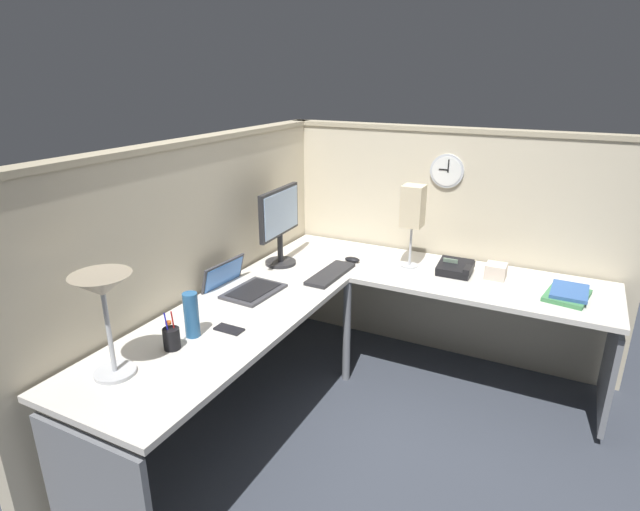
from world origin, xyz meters
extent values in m
plane|color=#383D47|center=(0.00, 0.00, 0.00)|extent=(6.80, 6.80, 0.00)
cube|color=beige|center=(-0.36, 0.87, 0.78)|extent=(2.57, 0.10, 1.55)
cube|color=tan|center=(-0.36, 0.87, 1.56)|extent=(2.57, 0.12, 0.03)
cube|color=beige|center=(0.87, -0.27, 0.78)|extent=(0.10, 2.37, 1.55)
cube|color=tan|center=(0.87, -0.27, 1.56)|extent=(0.12, 2.37, 0.03)
cube|color=beige|center=(-0.38, 0.47, 0.71)|extent=(2.35, 0.66, 0.03)
cube|color=beige|center=(0.47, -0.60, 0.71)|extent=(0.66, 1.49, 0.03)
cylinder|color=slate|center=(0.16, 0.16, 0.35)|extent=(0.05, 0.05, 0.70)
cube|color=slate|center=(-1.53, 0.47, 0.35)|extent=(0.03, 0.58, 0.60)
cube|color=slate|center=(0.47, -1.33, 0.35)|extent=(0.58, 0.03, 0.60)
cylinder|color=#232326|center=(0.16, 0.64, 0.74)|extent=(0.20, 0.20, 0.02)
cylinder|color=#232326|center=(0.16, 0.64, 0.84)|extent=(0.04, 0.04, 0.20)
cube|color=#232326|center=(0.16, 0.64, 1.08)|extent=(0.46, 0.05, 0.30)
cube|color=#99B2D1|center=(0.16, 0.62, 1.08)|extent=(0.42, 0.03, 0.26)
cube|color=#38383D|center=(-0.31, 0.54, 0.74)|extent=(0.35, 0.26, 0.02)
cube|color=black|center=(-0.31, 0.54, 0.75)|extent=(0.30, 0.20, 0.00)
cube|color=#38383D|center=(-0.30, 0.76, 0.77)|extent=(0.34, 0.09, 0.22)
cube|color=#4C84D8|center=(-0.30, 0.75, 0.77)|extent=(0.31, 0.07, 0.18)
cube|color=#232326|center=(0.12, 0.26, 0.74)|extent=(0.43, 0.15, 0.02)
ellipsoid|color=black|center=(0.40, 0.24, 0.75)|extent=(0.06, 0.10, 0.03)
cylinder|color=#B7BABF|center=(-1.27, 0.58, 0.74)|extent=(0.17, 0.17, 0.02)
cylinder|color=#B7BABF|center=(-1.27, 0.58, 0.93)|extent=(0.02, 0.02, 0.38)
cone|color=gray|center=(-1.27, 0.58, 1.13)|extent=(0.24, 0.24, 0.09)
cylinder|color=black|center=(-1.00, 0.51, 0.78)|extent=(0.08, 0.08, 0.10)
cylinder|color=#1E1EB2|center=(-1.01, 0.52, 0.84)|extent=(0.01, 0.02, 0.13)
cylinder|color=#B21E1E|center=(-0.98, 0.51, 0.84)|extent=(0.01, 0.02, 0.13)
cylinder|color=#D8591E|center=(-0.99, 0.53, 0.85)|extent=(0.03, 0.03, 0.01)
cube|color=black|center=(-0.74, 0.39, 0.73)|extent=(0.07, 0.14, 0.01)
cylinder|color=#26598C|center=(-0.86, 0.51, 0.84)|extent=(0.07, 0.07, 0.22)
cube|color=black|center=(0.49, -0.41, 0.77)|extent=(0.19, 0.20, 0.10)
cube|color=#8CA58C|center=(0.49, -0.38, 0.80)|extent=(0.01, 0.09, 0.04)
cube|color=black|center=(0.50, -0.50, 0.79)|extent=(0.19, 0.04, 0.04)
cube|color=#3F7F4C|center=(0.42, -1.05, 0.74)|extent=(0.31, 0.25, 0.02)
cube|color=#335999|center=(0.44, -1.06, 0.76)|extent=(0.26, 0.20, 0.02)
cylinder|color=#B7BABF|center=(0.50, -0.12, 0.74)|extent=(0.11, 0.11, 0.01)
cylinder|color=#B7BABF|center=(0.50, -0.12, 0.87)|extent=(0.02, 0.02, 0.27)
cube|color=beige|center=(0.50, -0.12, 1.13)|extent=(0.13, 0.13, 0.26)
cube|color=beige|center=(0.54, -0.65, 0.78)|extent=(0.12, 0.12, 0.09)
cylinder|color=#B7BABF|center=(0.82, -0.24, 1.31)|extent=(0.03, 0.22, 0.22)
cylinder|color=white|center=(0.80, -0.24, 1.31)|extent=(0.00, 0.19, 0.19)
cube|color=black|center=(0.80, -0.22, 1.32)|extent=(0.00, 0.06, 0.01)
cube|color=black|center=(0.80, -0.25, 1.34)|extent=(0.00, 0.01, 0.08)
camera|label=1|loc=(-2.52, -1.01, 1.91)|focal=28.77mm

